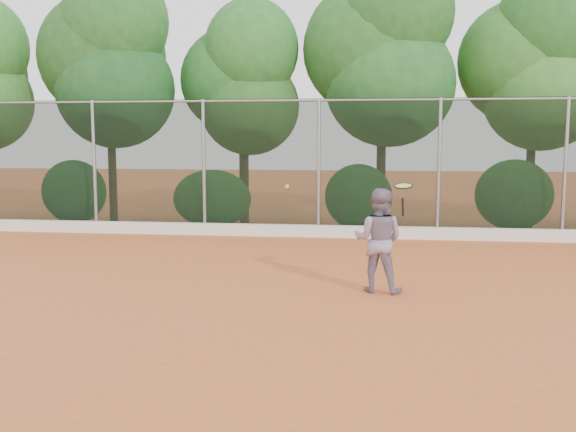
# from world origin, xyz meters

# --- Properties ---
(ground) EXTENTS (80.00, 80.00, 0.00)m
(ground) POSITION_xyz_m (0.00, 0.00, 0.00)
(ground) COLOR #C8612F
(ground) RESTS_ON ground
(concrete_curb) EXTENTS (24.00, 0.20, 0.30)m
(concrete_curb) POSITION_xyz_m (0.00, 6.82, 0.15)
(concrete_curb) COLOR silver
(concrete_curb) RESTS_ON ground
(tennis_player) EXTENTS (0.95, 0.82, 1.71)m
(tennis_player) POSITION_xyz_m (1.48, 1.16, 0.85)
(tennis_player) COLOR gray
(tennis_player) RESTS_ON ground
(chainlink_fence) EXTENTS (24.09, 0.09, 3.50)m
(chainlink_fence) POSITION_xyz_m (-0.00, 7.00, 1.86)
(chainlink_fence) COLOR black
(chainlink_fence) RESTS_ON ground
(foliage_backdrop) EXTENTS (23.70, 3.63, 7.55)m
(foliage_backdrop) POSITION_xyz_m (-0.55, 8.98, 4.40)
(foliage_backdrop) COLOR #3A2416
(foliage_backdrop) RESTS_ON ground
(tennis_racket) EXTENTS (0.37, 0.37, 0.55)m
(tennis_racket) POSITION_xyz_m (1.86, 1.13, 1.71)
(tennis_racket) COLOR black
(tennis_racket) RESTS_ON ground
(tennis_ball_in_flight) EXTENTS (0.06, 0.06, 0.06)m
(tennis_ball_in_flight) POSITION_xyz_m (0.02, 0.71, 1.76)
(tennis_ball_in_flight) COLOR #BFDE32
(tennis_ball_in_flight) RESTS_ON ground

